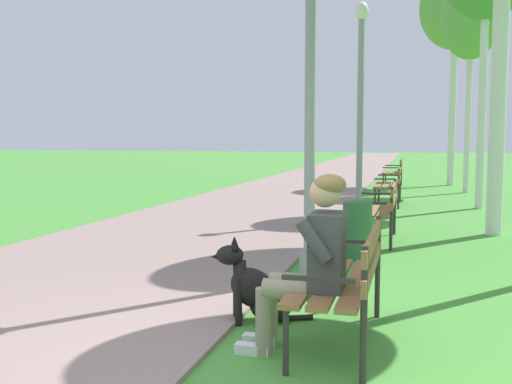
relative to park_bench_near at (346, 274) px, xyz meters
The scene contains 12 objects.
paved_path 23.09m from the park_bench_near, 97.14° to the left, with size 3.97×60.00×0.04m, color gray.
park_bench_near is the anchor object (origin of this frame).
park_bench_mid 4.38m from the park_bench_near, 90.06° to the left, with size 0.55×1.50×0.85m.
park_bench_far 9.12m from the park_bench_near, 90.21° to the left, with size 0.55×1.50×0.85m.
park_bench_furthest 14.01m from the park_bench_near, 90.46° to the left, with size 0.55×1.50×0.85m.
person_seated_on_near_bench 0.40m from the park_bench_near, 125.20° to the right, with size 0.74×0.49×1.25m.
dog_black 0.83m from the park_bench_near, 157.65° to the left, with size 0.79×0.46×0.71m.
lamp_post_near 2.39m from the park_bench_near, 108.29° to the left, with size 0.24×0.24×3.89m.
lamp_post_mid 6.60m from the park_bench_near, 94.40° to the left, with size 0.24×0.24×3.85m.
birch_tree_fifth 13.54m from the park_bench_near, 81.88° to the left, with size 1.57×1.71×5.84m.
birch_tree_sixth 16.20m from the park_bench_near, 84.19° to the left, with size 2.16×2.32×6.77m.
litter_bin 3.10m from the park_bench_near, 93.89° to the left, with size 0.36×0.36×0.70m, color #2D6638.
Camera 1 is at (1.10, -3.11, 1.49)m, focal length 41.42 mm.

